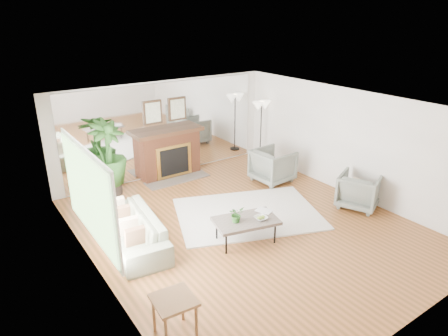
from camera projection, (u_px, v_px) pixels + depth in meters
ground at (246, 226)px, 8.22m from camera, size 7.00×7.00×0.00m
wall_left at (95, 210)px, 6.17m from camera, size 0.02×7.00×2.50m
wall_right at (348, 142)px, 9.35m from camera, size 0.02×7.00×2.50m
wall_back at (165, 129)px, 10.42m from camera, size 6.00×0.02×2.50m
mirror_panel at (166, 129)px, 10.41m from camera, size 5.40×0.04×2.40m
window_panel at (88, 195)px, 6.45m from camera, size 0.04×2.40×1.50m
fireplace at (170, 153)px, 10.46m from camera, size 1.85×0.83×2.05m
area_rug at (248, 213)px, 8.68m from camera, size 3.58×3.09×0.03m
coffee_table at (246, 221)px, 7.50m from camera, size 1.32×0.95×0.48m
sofa at (132, 230)px, 7.44m from camera, size 1.07×2.23×0.63m
armchair_back at (273, 166)px, 10.23m from camera, size 0.99×0.96×0.85m
armchair_front at (359, 191)px, 8.89m from camera, size 1.12×1.11×0.78m
side_table at (174, 305)px, 5.26m from camera, size 0.58×0.58×0.61m
potted_ficus at (107, 156)px, 9.31m from camera, size 1.13×1.13×1.82m
floor_lamp at (261, 110)px, 11.25m from camera, size 0.57×0.32×1.77m
tabletop_plant at (236, 214)px, 7.35m from camera, size 0.30×0.27×0.30m
fruit_bowl at (261, 218)px, 7.48m from camera, size 0.25×0.25×0.06m
book at (261, 213)px, 7.70m from camera, size 0.32×0.37×0.02m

